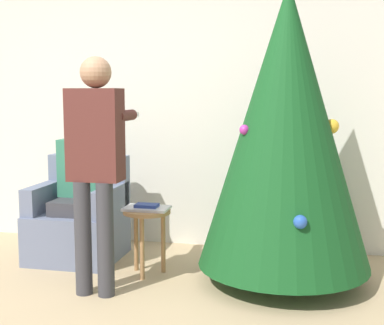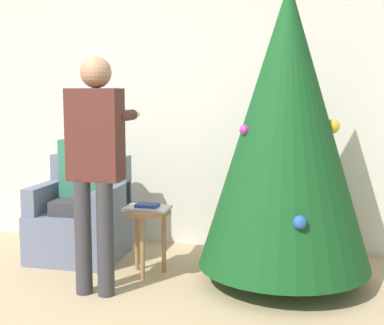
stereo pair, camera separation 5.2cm
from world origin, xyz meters
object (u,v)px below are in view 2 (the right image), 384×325
at_px(christmas_tree, 286,127).
at_px(person_seated, 79,182).
at_px(side_stool, 148,221).
at_px(person_standing, 96,154).
at_px(armchair, 81,221).

relative_size(christmas_tree, person_seated, 1.81).
xyz_separation_m(christmas_tree, person_seated, (-1.78, 0.22, -0.51)).
height_order(christmas_tree, side_stool, christmas_tree).
relative_size(person_standing, side_stool, 3.22).
bearing_deg(christmas_tree, person_standing, -158.77).
bearing_deg(side_stool, person_seated, 158.69).
bearing_deg(christmas_tree, side_stool, -177.15).
xyz_separation_m(armchair, person_standing, (0.48, -0.75, 0.69)).
relative_size(christmas_tree, side_stool, 4.26).
relative_size(person_seated, side_stool, 2.36).
bearing_deg(side_stool, armchair, 157.20).
height_order(christmas_tree, person_standing, christmas_tree).
xyz_separation_m(armchair, person_seated, (-0.00, -0.02, 0.36)).
bearing_deg(person_seated, side_stool, -21.31).
xyz_separation_m(person_seated, side_stool, (0.71, -0.28, -0.25)).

